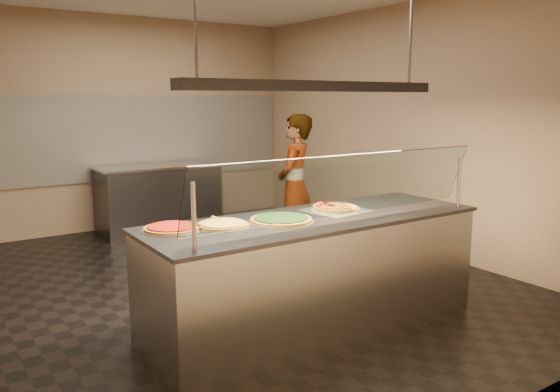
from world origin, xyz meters
TOP-DOWN VIEW (x-y plane):
  - ground at (0.00, 0.00)m, footprint 5.00×6.00m
  - wall_back at (0.00, 3.01)m, footprint 5.00×0.02m
  - wall_front at (0.00, -3.01)m, footprint 5.00×0.02m
  - wall_right at (2.51, 0.00)m, footprint 0.02×6.00m
  - tile_band at (0.00, 2.98)m, footprint 4.90×0.02m
  - serving_counter at (0.02, -1.39)m, footprint 2.81×0.94m
  - sneeze_guard at (0.02, -1.74)m, footprint 2.57×0.18m
  - perforated_tray at (0.31, -1.29)m, footprint 0.53×0.53m
  - half_pizza_pepperoni at (0.22, -1.29)m, footprint 0.25×0.41m
  - half_pizza_sausage at (0.40, -1.29)m, footprint 0.25×0.41m
  - pizza_spinach at (-0.30, -1.38)m, footprint 0.51×0.51m
  - pizza_cheese at (-0.74, -1.27)m, footprint 0.41×0.41m
  - pizza_tomato at (-1.10, -1.16)m, footprint 0.42×0.42m
  - pizza_spatula at (-0.69, -1.17)m, footprint 0.17×0.23m
  - prep_table at (0.26, 2.55)m, footprint 1.69×0.74m
  - worker at (1.08, 0.38)m, footprint 0.73×0.70m
  - heat_lamp_housing at (0.02, -1.39)m, footprint 2.30×0.18m
  - lamp_rod_right at (1.02, -1.39)m, footprint 0.02×0.02m

SIDE VIEW (x-z plane):
  - ground at x=0.00m, z-range -0.02..0.00m
  - serving_counter at x=0.02m, z-range 0.00..0.93m
  - prep_table at x=0.26m, z-range 0.00..0.93m
  - worker at x=1.08m, z-range 0.00..1.68m
  - perforated_tray at x=0.31m, z-range 0.93..0.94m
  - pizza_cheese at x=-0.74m, z-range 0.93..0.96m
  - pizza_tomato at x=-1.10m, z-range 0.93..0.96m
  - pizza_spinach at x=-0.30m, z-range 0.93..0.96m
  - half_pizza_sausage at x=0.40m, z-range 0.94..0.98m
  - pizza_spatula at x=-0.69m, z-range 0.95..0.97m
  - half_pizza_pepperoni at x=0.22m, z-range 0.94..0.99m
  - sneeze_guard at x=0.02m, z-range 0.96..1.49m
  - tile_band at x=0.00m, z-range 0.70..1.90m
  - wall_back at x=0.00m, z-range 0.00..3.00m
  - wall_front at x=0.00m, z-range 0.00..3.00m
  - wall_right at x=2.51m, z-range 0.00..3.00m
  - heat_lamp_housing at x=0.02m, z-range 1.91..1.99m
  - lamp_rod_right at x=1.02m, z-range 1.99..3.00m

